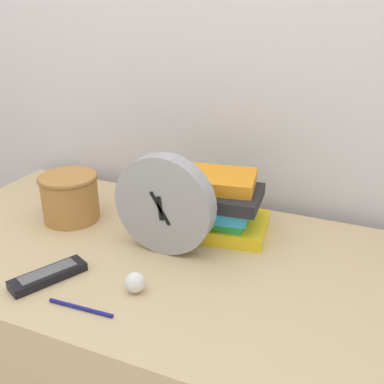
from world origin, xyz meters
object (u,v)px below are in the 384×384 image
object	(u,v)px
book_stack	(217,205)
tv_remote	(48,275)
pen	(81,308)
crumpled_paper_ball	(135,283)
basket	(70,196)
desk_clock	(164,205)

from	to	relation	value
book_stack	tv_remote	xyz separation A→B (m)	(-0.27, -0.36, -0.07)
book_stack	pen	bearing A→B (deg)	-108.48
crumpled_paper_ball	book_stack	bearing A→B (deg)	78.06
book_stack	basket	bearing A→B (deg)	-167.06
pen	tv_remote	bearing A→B (deg)	155.56
basket	pen	distance (m)	0.43
desk_clock	pen	xyz separation A→B (m)	(-0.06, -0.28, -0.12)
tv_remote	pen	distance (m)	0.14
book_stack	tv_remote	bearing A→B (deg)	-126.75
pen	crumpled_paper_ball	bearing A→B (deg)	53.42
pen	book_stack	bearing A→B (deg)	71.52
basket	crumpled_paper_ball	world-z (taller)	basket
tv_remote	pen	size ratio (longest dim) A/B	1.18
book_stack	tv_remote	world-z (taller)	book_stack
desk_clock	crumpled_paper_ball	size ratio (longest dim) A/B	5.59
crumpled_paper_ball	pen	world-z (taller)	crumpled_paper_ball
basket	tv_remote	bearing A→B (deg)	-63.25
desk_clock	crumpled_paper_ball	xyz separation A→B (m)	(0.02, -0.18, -0.10)
pen	basket	bearing A→B (deg)	128.98
desk_clock	tv_remote	size ratio (longest dim) A/B	1.43
crumpled_paper_ball	tv_remote	bearing A→B (deg)	-169.23
tv_remote	crumpled_paper_ball	distance (m)	0.21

